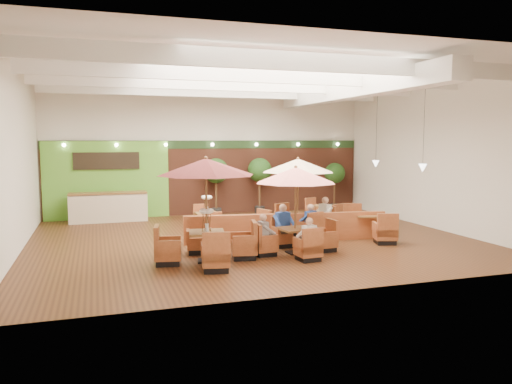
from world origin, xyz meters
name	(u,v)px	position (x,y,z in m)	size (l,w,h in m)	color
room	(248,129)	(0.25, 1.22, 3.63)	(14.04, 14.00, 5.52)	#381E0F
service_counter	(108,207)	(-4.40, 5.10, 0.58)	(3.00, 0.75, 1.18)	beige
booth_divider	(287,228)	(0.94, -0.74, 0.46)	(6.58, 0.18, 0.91)	brown
table_0	(206,191)	(-2.07, -2.54, 1.90)	(2.86, 2.86, 2.83)	brown
table_1	(295,193)	(0.57, -2.34, 1.74)	(2.51, 2.51, 2.54)	brown
table_2	(298,183)	(1.63, 0.03, 1.82)	(2.79, 2.79, 2.68)	brown
table_3	(207,218)	(-1.13, 1.77, 0.49)	(0.78, 2.29, 1.46)	brown
table_4	(369,226)	(3.76, -0.99, 0.38)	(1.12, 2.82, 1.00)	brown
table_5	(324,214)	(3.68, 2.24, 0.33)	(1.02, 2.50, 0.88)	brown
topiary_0	(216,173)	(0.05, 5.30, 1.84)	(1.06, 1.06, 2.47)	black
topiary_1	(260,172)	(2.02, 5.30, 1.83)	(1.06, 1.06, 2.46)	black
topiary_2	(335,175)	(5.67, 5.30, 1.64)	(0.95, 0.95, 2.20)	black
diner_0	(308,234)	(0.57, -3.27, 0.73)	(0.39, 0.33, 0.73)	white
diner_1	(284,222)	(0.57, -1.42, 0.78)	(0.43, 0.36, 0.85)	#2549A0
diner_2	(265,230)	(-0.36, -2.34, 0.73)	(0.31, 0.37, 0.73)	gray
diner_3	(309,219)	(1.63, -0.95, 0.74)	(0.43, 0.42, 0.76)	#2549A0
diner_4	(324,212)	(2.61, 0.03, 0.77)	(0.41, 0.46, 0.84)	white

